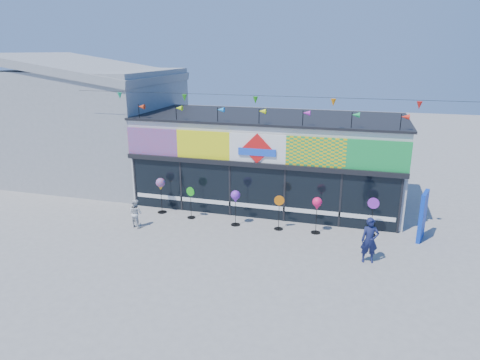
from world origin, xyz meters
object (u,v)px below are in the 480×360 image
at_px(spinner_2, 235,198).
at_px(spinner_3, 279,212).
at_px(spinner_0, 161,185).
at_px(spinner_5, 372,216).
at_px(spinner_4, 317,205).
at_px(adult_man, 370,240).
at_px(blue_sign, 423,216).
at_px(spinner_1, 191,202).
at_px(child, 136,213).

bearing_deg(spinner_2, spinner_3, 1.89).
xyz_separation_m(spinner_0, spinner_5, (9.01, -0.01, -0.46)).
distance_m(spinner_0, spinner_5, 9.02).
bearing_deg(spinner_3, spinner_4, 1.78).
distance_m(spinner_2, spinner_4, 3.31).
relative_size(spinner_2, adult_man, 0.94).
bearing_deg(spinner_5, blue_sign, 4.21).
bearing_deg(spinner_4, spinner_3, -178.22).
bearing_deg(spinner_3, spinner_1, 177.42).
distance_m(spinner_3, spinner_4, 1.56).
relative_size(spinner_2, spinner_4, 1.01).
relative_size(spinner_4, child, 1.26).
height_order(blue_sign, spinner_3, blue_sign).
bearing_deg(blue_sign, spinner_1, -162.17).
relative_size(spinner_1, spinner_3, 0.97).
bearing_deg(adult_man, spinner_1, 155.27).
height_order(spinner_3, adult_man, adult_man).
distance_m(blue_sign, spinner_0, 10.84).
bearing_deg(spinner_3, child, -166.68).
height_order(spinner_0, spinner_1, spinner_0).
bearing_deg(spinner_1, child, -139.90).
relative_size(spinner_0, spinner_4, 1.07).
xyz_separation_m(spinner_1, adult_man, (7.39, -2.09, 0.06)).
relative_size(blue_sign, adult_man, 1.20).
height_order(adult_man, child, adult_man).
bearing_deg(spinner_5, adult_man, -92.65).
bearing_deg(spinner_0, spinner_5, -0.09).
relative_size(blue_sign, spinner_0, 1.20).
bearing_deg(child, spinner_5, -152.57).
bearing_deg(spinner_4, blue_sign, 7.08).
relative_size(spinner_0, adult_man, 1.00).
height_order(spinner_5, adult_man, adult_man).
height_order(spinner_2, child, spinner_2).
relative_size(spinner_0, spinner_5, 1.03).
bearing_deg(spinner_0, spinner_2, -7.53).
bearing_deg(spinner_5, spinner_1, -178.28).
bearing_deg(spinner_4, adult_man, -44.36).
bearing_deg(child, blue_sign, -153.62).
xyz_separation_m(spinner_3, spinner_5, (3.61, 0.40, 0.06)).
height_order(spinner_1, spinner_5, spinner_5).
bearing_deg(blue_sign, child, -154.78).
height_order(spinner_4, adult_man, adult_man).
distance_m(blue_sign, spinner_4, 3.98).
xyz_separation_m(spinner_1, child, (-1.81, -1.53, -0.15)).
bearing_deg(child, spinner_0, -82.94).
height_order(spinner_2, spinner_3, spinner_2).
bearing_deg(spinner_4, spinner_1, 178.63).
relative_size(spinner_3, spinner_5, 0.92).
relative_size(spinner_2, spinner_3, 1.05).
distance_m(blue_sign, spinner_3, 5.46).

